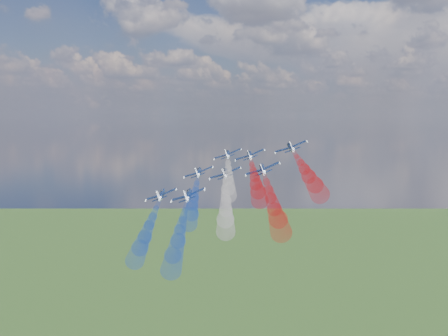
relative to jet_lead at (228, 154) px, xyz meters
The scene contains 16 objects.
jet_lead is the anchor object (origin of this frame).
trail_lead 26.28m from the jet_lead, 56.04° to the right, with size 4.23×41.34×4.23m, color white, non-canonical shape.
jet_inner_left 14.65m from the jet_lead, 98.35° to the right, with size 10.15×12.69×3.38m, color black, non-canonical shape.
trail_inner_left 38.38m from the jet_lead, 70.41° to the right, with size 4.23×41.34×4.23m, color blue, non-canonical shape.
jet_inner_right 13.22m from the jet_lead, 24.47° to the right, with size 10.15×12.69×3.38m, color black, non-canonical shape.
trail_inner_right 38.03m from the jet_lead, 45.53° to the right, with size 4.23×41.34×4.23m, color red, non-canonical shape.
jet_outer_left 30.89m from the jet_lead, 99.18° to the right, with size 10.15×12.69×3.38m, color black, non-canonical shape.
trail_outer_left 53.17m from the jet_lead, 78.86° to the right, with size 4.23×41.34×4.23m, color blue, non-canonical shape.
jet_center_third 23.14m from the jet_lead, 58.06° to the right, with size 10.15×12.69×3.38m, color black, non-canonical shape.
trail_center_third 49.40m from the jet_lead, 56.99° to the right, with size 4.23×41.34×4.23m, color white, non-canonical shape.
jet_outer_right 29.66m from the jet_lead, 17.65° to the right, with size 10.15×12.69×3.38m, color black, non-canonical shape.
trail_outer_right 52.34m from the jet_lead, 35.62° to the right, with size 4.23×41.34×4.23m, color red, non-canonical shape.
jet_rear_left 36.38m from the jet_lead, 74.08° to the right, with size 10.15×12.69×3.38m, color black, non-canonical shape.
trail_rear_left 61.86m from the jet_lead, 66.45° to the right, with size 4.23×41.34×4.23m, color blue, non-canonical shape.
jet_rear_right 35.19m from the jet_lead, 40.73° to the right, with size 10.15×12.69×3.38m, color black, non-canonical shape.
trail_rear_right 60.86m from the jet_lead, 47.23° to the right, with size 4.23×41.34×4.23m, color red, non-canonical shape.
Camera 1 is at (68.84, -140.70, 181.46)m, focal length 40.71 mm.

